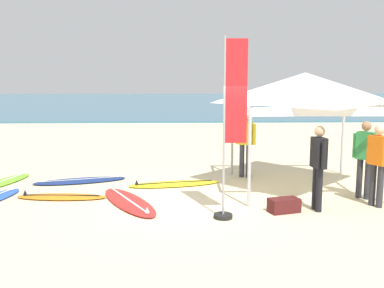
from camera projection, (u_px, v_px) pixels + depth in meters
ground_plane at (196, 204)px, 9.59m from camera, size 80.00×80.00×0.00m
sea at (183, 102)px, 43.17m from camera, size 80.00×36.00×0.10m
canopy_tent at (305, 88)px, 10.58m from camera, size 3.13×3.13×2.75m
surfboard_red at (129, 202)px, 9.63m from camera, size 1.71×2.52×0.19m
surfboard_navy at (81, 181)px, 11.53m from camera, size 2.38×1.22×0.19m
surfboard_yellow at (174, 184)px, 11.20m from camera, size 2.35×1.06×0.19m
surfboard_orange at (61, 197)px, 10.02m from camera, size 2.01×0.66×0.19m
surfboard_lime at (2, 182)px, 11.35m from camera, size 1.15×2.11×0.19m
person_green at (365, 154)px, 9.88m from camera, size 0.43×0.40×1.71m
person_black at (318, 162)px, 8.99m from camera, size 0.26×0.55×1.71m
person_orange at (378, 159)px, 9.27m from camera, size 0.37×0.49×1.71m
person_yellow at (245, 140)px, 11.92m from camera, size 0.51×0.35×1.71m
banner_flag at (230, 136)px, 8.41m from camera, size 0.60×0.36×3.40m
gear_bag_near_tent at (284, 205)px, 9.00m from camera, size 0.67×0.48×0.28m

